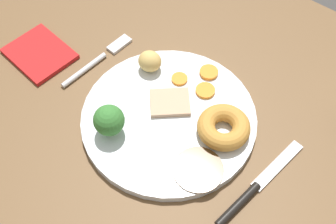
{
  "coord_description": "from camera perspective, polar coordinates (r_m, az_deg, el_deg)",
  "views": [
    {
      "loc": [
        23.89,
        -27.97,
        63.3
      ],
      "look_at": [
        -0.16,
        2.95,
        6.0
      ],
      "focal_mm": 48.22,
      "sensor_mm": 36.0,
      "label": 1
    }
  ],
  "objects": [
    {
      "name": "dining_table",
      "position": [
        0.72,
        -1.35,
        -3.5
      ],
      "size": [
        120.0,
        84.0,
        3.6
      ],
      "primitive_type": "cube",
      "color": "brown",
      "rests_on": "ground"
    },
    {
      "name": "dinner_plate",
      "position": [
        0.71,
        0.0,
        -0.78
      ],
      "size": [
        27.46,
        27.46,
        1.4
      ],
      "primitive_type": "cylinder",
      "color": "white",
      "rests_on": "dining_table"
    },
    {
      "name": "folded_napkin",
      "position": [
        0.82,
        -16.16,
        6.91
      ],
      "size": [
        11.97,
        10.21,
        0.8
      ],
      "primitive_type": "cube",
      "rotation": [
        0.0,
        0.0,
        -0.12
      ],
      "color": "red",
      "rests_on": "dining_table"
    },
    {
      "name": "meat_slice_main",
      "position": [
        0.71,
        0.24,
        1.22
      ],
      "size": [
        8.05,
        7.95,
        0.8
      ],
      "primitive_type": "cube",
      "rotation": [
        0.0,
        0.0,
        3.87
      ],
      "color": "tan",
      "rests_on": "dinner_plate"
    },
    {
      "name": "yorkshire_pudding",
      "position": [
        0.68,
        7.05,
        -1.92
      ],
      "size": [
        8.06,
        8.06,
        2.75
      ],
      "primitive_type": "torus",
      "color": "#C68938",
      "rests_on": "dinner_plate"
    },
    {
      "name": "gravy_pool",
      "position": [
        0.65,
        3.84,
        -7.27
      ],
      "size": [
        7.45,
        7.45,
        0.3
      ],
      "primitive_type": "cylinder",
      "color": "#563819",
      "rests_on": "dinner_plate"
    },
    {
      "name": "carrot_coin_back",
      "position": [
        0.73,
        4.74,
        2.72
      ],
      "size": [
        3.16,
        3.16,
        0.53
      ],
      "primitive_type": "cylinder",
      "color": "orange",
      "rests_on": "dinner_plate"
    },
    {
      "name": "carrot_coin_side",
      "position": [
        0.75,
        5.35,
        4.92
      ],
      "size": [
        3.1,
        3.1,
        0.61
      ],
      "primitive_type": "cylinder",
      "color": "orange",
      "rests_on": "dinner_plate"
    },
    {
      "name": "broccoli_floret",
      "position": [
        0.67,
        -7.47,
        -1.08
      ],
      "size": [
        4.7,
        4.7,
        5.4
      ],
      "color": "#8CB766",
      "rests_on": "dinner_plate"
    },
    {
      "name": "fork",
      "position": [
        0.8,
        -8.71,
        6.64
      ],
      "size": [
        2.78,
        15.32,
        0.9
      ],
      "rotation": [
        0.0,
        0.0,
        1.48
      ],
      "color": "silver",
      "rests_on": "dining_table"
    },
    {
      "name": "roast_potato_left",
      "position": [
        0.75,
        -2.31,
        6.43
      ],
      "size": [
        4.79,
        4.57,
        3.6
      ],
      "primitive_type": "ellipsoid",
      "rotation": [
        0.0,
        0.0,
        3.46
      ],
      "color": "#D8B260",
      "rests_on": "dinner_plate"
    },
    {
      "name": "carrot_coin_front",
      "position": [
        0.74,
        1.46,
        4.2
      ],
      "size": [
        2.65,
        2.65,
        0.46
      ],
      "primitive_type": "cylinder",
      "color": "orange",
      "rests_on": "dinner_plate"
    },
    {
      "name": "knife",
      "position": [
        0.66,
        10.7,
        -9.62
      ],
      "size": [
        3.89,
        18.53,
        1.2
      ],
      "rotation": [
        0.0,
        0.0,
        1.44
      ],
      "color": "black",
      "rests_on": "dining_table"
    }
  ]
}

